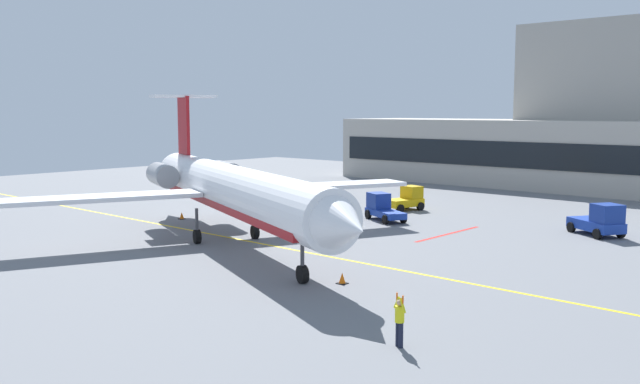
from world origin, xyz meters
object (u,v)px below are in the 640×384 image
object	(u,v)px
baggage_tug	(600,221)
belt_loader	(382,208)
marshaller	(400,320)
regional_jet	(230,189)
pushback_tractor	(406,199)

from	to	relation	value
baggage_tug	belt_loader	size ratio (longest dim) A/B	0.98
belt_loader	marshaller	xyz separation A→B (m)	(17.84, -22.63, 0.05)
belt_loader	marshaller	world-z (taller)	belt_loader
belt_loader	marshaller	size ratio (longest dim) A/B	2.28
regional_jet	belt_loader	world-z (taller)	regional_jet
belt_loader	marshaller	distance (m)	28.82
regional_jet	baggage_tug	world-z (taller)	regional_jet
regional_jet	baggage_tug	distance (m)	24.95
baggage_tug	marshaller	xyz separation A→B (m)	(2.77, -27.00, -0.04)
regional_jet	belt_loader	size ratio (longest dim) A/B	7.36
pushback_tractor	belt_loader	world-z (taller)	belt_loader
belt_loader	pushback_tractor	bearing A→B (deg)	106.54
pushback_tractor	belt_loader	size ratio (longest dim) A/B	0.80
pushback_tractor	belt_loader	xyz separation A→B (m)	(1.67, -5.61, 0.01)
baggage_tug	pushback_tractor	xyz separation A→B (m)	(-16.74, 1.24, -0.10)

